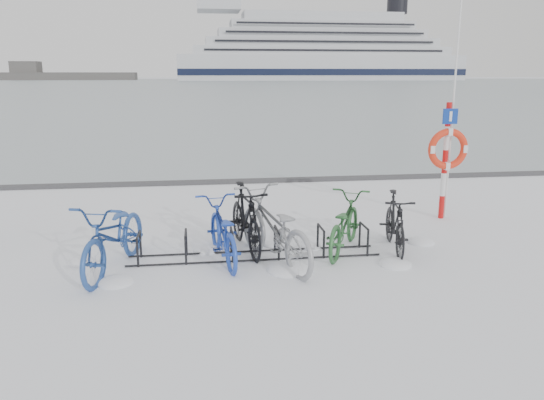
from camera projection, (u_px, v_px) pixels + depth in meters
ground at (255, 257)px, 8.49m from camera, size 900.00×900.00×0.00m
ice_sheet at (200, 84)px, 157.85m from camera, size 400.00×298.00×0.02m
quay_edge at (232, 181)px, 14.17m from camera, size 400.00×0.25×0.10m
bike_rack at (255, 246)px, 8.45m from camera, size 4.00×0.48×0.46m
lifebuoy_station at (448, 149)px, 10.38m from camera, size 0.81×0.23×4.22m
cruise_ferry at (319, 54)px, 232.42m from camera, size 124.45×23.50×40.89m
bike_0 at (115, 233)px, 7.82m from camera, size 1.26×2.26×1.12m
bike_1 at (222, 229)px, 8.27m from camera, size 0.93×1.96×0.99m
bike_2 at (246, 217)px, 8.73m from camera, size 0.81×1.94×1.13m
bike_3 at (274, 226)px, 8.10m from camera, size 1.49×2.36×1.17m
bike_4 at (344, 221)px, 8.73m from camera, size 1.44×1.93×0.97m
bike_5 at (395, 221)px, 8.74m from camera, size 0.77×1.71×0.99m
snow_drifts at (272, 262)px, 8.26m from camera, size 6.09×1.82×0.23m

